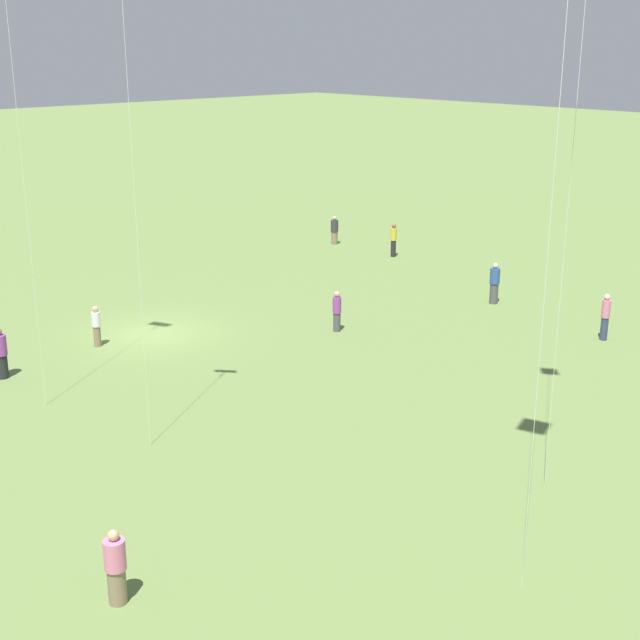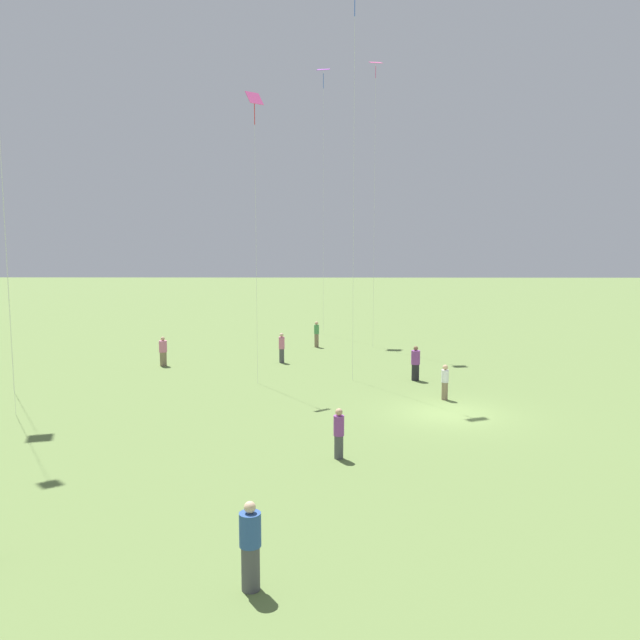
% 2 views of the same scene
% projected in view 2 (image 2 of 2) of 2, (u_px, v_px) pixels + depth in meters
% --- Properties ---
extents(ground_plane, '(240.00, 240.00, 0.00)m').
position_uv_depth(ground_plane, '(449.00, 414.00, 25.96)').
color(ground_plane, olive).
extents(person_1, '(0.35, 0.35, 1.80)m').
position_uv_depth(person_1, '(317.00, 334.00, 43.27)').
color(person_1, '#847056').
rests_on(person_1, ground_plane).
extents(person_2, '(0.49, 0.49, 1.80)m').
position_uv_depth(person_2, '(282.00, 348.00, 37.39)').
color(person_2, '#4C4C51').
rests_on(person_2, ground_plane).
extents(person_3, '(0.65, 0.65, 1.81)m').
position_uv_depth(person_3, '(416.00, 364.00, 32.38)').
color(person_3, '#232328').
rests_on(person_3, ground_plane).
extents(person_4, '(0.46, 0.46, 1.61)m').
position_uv_depth(person_4, '(445.00, 382.00, 28.27)').
color(person_4, '#847056').
rests_on(person_4, ground_plane).
extents(person_7, '(0.49, 0.49, 1.68)m').
position_uv_depth(person_7, '(339.00, 433.00, 20.34)').
color(person_7, '#4C4C51').
rests_on(person_7, ground_plane).
extents(person_8, '(0.57, 0.57, 1.86)m').
position_uv_depth(person_8, '(250.00, 546.00, 12.49)').
color(person_8, '#4C4C51').
rests_on(person_8, ground_plane).
extents(person_9, '(0.52, 0.52, 1.73)m').
position_uv_depth(person_9, '(163.00, 352.00, 36.40)').
color(person_9, '#847056').
rests_on(person_9, ground_plane).
extents(kite_2, '(1.02, 1.14, 20.20)m').
position_uv_depth(kite_2, '(355.00, 4.00, 30.40)').
color(kite_2, black).
rests_on(kite_2, ground_plane).
extents(kite_3, '(0.88, 0.92, 14.41)m').
position_uv_depth(kite_3, '(255.00, 116.00, 30.27)').
color(kite_3, '#E54C99').
rests_on(kite_3, ground_plane).
extents(kite_4, '(1.05, 1.09, 20.53)m').
position_uv_depth(kite_4, '(323.00, 85.00, 47.49)').
color(kite_4, purple).
rests_on(kite_4, ground_plane).
extents(kite_5, '(0.89, 0.92, 19.23)m').
position_uv_depth(kite_5, '(376.00, 84.00, 41.41)').
color(kite_5, '#E54C99').
rests_on(kite_5, ground_plane).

